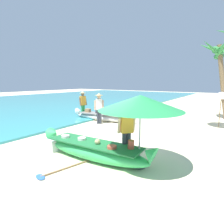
{
  "coord_description": "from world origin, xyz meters",
  "views": [
    {
      "loc": [
        3.79,
        -4.73,
        2.45
      ],
      "look_at": [
        -1.58,
        2.94,
        0.9
      ],
      "focal_mm": 29.75,
      "sensor_mm": 36.0,
      "label": 1
    }
  ],
  "objects_px": {
    "boat_green_foreground": "(94,150)",
    "palm_tree_leaning_seaward": "(220,56)",
    "patio_umbrella_large": "(140,103)",
    "boat_white_midground": "(103,117)",
    "cooler_box": "(52,145)",
    "person_tourist_customer": "(127,131)",
    "person_vendor_hatted": "(99,106)",
    "paddle": "(60,170)",
    "person_vendor_assistant": "(83,102)"
  },
  "relations": [
    {
      "from": "boat_green_foreground",
      "to": "palm_tree_leaning_seaward",
      "type": "distance_m",
      "value": 10.67
    },
    {
      "from": "cooler_box",
      "to": "boat_white_midground",
      "type": "bearing_deg",
      "value": 111.92
    },
    {
      "from": "palm_tree_leaning_seaward",
      "to": "paddle",
      "type": "xyz_separation_m",
      "value": [
        -2.55,
        -10.87,
        -4.03
      ]
    },
    {
      "from": "boat_green_foreground",
      "to": "person_vendor_assistant",
      "type": "bearing_deg",
      "value": 136.44
    },
    {
      "from": "person_vendor_hatted",
      "to": "palm_tree_leaning_seaward",
      "type": "height_order",
      "value": "palm_tree_leaning_seaward"
    },
    {
      "from": "person_tourist_customer",
      "to": "cooler_box",
      "type": "distance_m",
      "value": 2.83
    },
    {
      "from": "person_vendor_assistant",
      "to": "person_tourist_customer",
      "type": "bearing_deg",
      "value": -35.97
    },
    {
      "from": "patio_umbrella_large",
      "to": "cooler_box",
      "type": "height_order",
      "value": "patio_umbrella_large"
    },
    {
      "from": "person_tourist_customer",
      "to": "paddle",
      "type": "distance_m",
      "value": 2.22
    },
    {
      "from": "boat_white_midground",
      "to": "person_tourist_customer",
      "type": "relative_size",
      "value": 2.56
    },
    {
      "from": "boat_white_midground",
      "to": "cooler_box",
      "type": "bearing_deg",
      "value": -71.75
    },
    {
      "from": "person_tourist_customer",
      "to": "person_vendor_hatted",
      "type": "bearing_deg",
      "value": 138.14
    },
    {
      "from": "boat_green_foreground",
      "to": "cooler_box",
      "type": "relative_size",
      "value": 7.64
    },
    {
      "from": "person_tourist_customer",
      "to": "person_vendor_assistant",
      "type": "relative_size",
      "value": 0.94
    },
    {
      "from": "boat_green_foreground",
      "to": "boat_white_midground",
      "type": "relative_size",
      "value": 0.94
    },
    {
      "from": "boat_white_midground",
      "to": "person_vendor_hatted",
      "type": "xyz_separation_m",
      "value": [
        0.39,
        -0.84,
        0.78
      ]
    },
    {
      "from": "person_vendor_hatted",
      "to": "cooler_box",
      "type": "relative_size",
      "value": 3.35
    },
    {
      "from": "person_tourist_customer",
      "to": "person_vendor_assistant",
      "type": "bearing_deg",
      "value": 144.03
    },
    {
      "from": "patio_umbrella_large",
      "to": "palm_tree_leaning_seaward",
      "type": "xyz_separation_m",
      "value": [
        0.88,
        9.38,
        2.19
      ]
    },
    {
      "from": "boat_green_foreground",
      "to": "person_vendor_hatted",
      "type": "distance_m",
      "value": 5.08
    },
    {
      "from": "person_vendor_hatted",
      "to": "person_tourist_customer",
      "type": "relative_size",
      "value": 1.06
    },
    {
      "from": "person_vendor_hatted",
      "to": "person_tourist_customer",
      "type": "bearing_deg",
      "value": -41.86
    },
    {
      "from": "cooler_box",
      "to": "paddle",
      "type": "bearing_deg",
      "value": -27.5
    },
    {
      "from": "boat_green_foreground",
      "to": "palm_tree_leaning_seaward",
      "type": "height_order",
      "value": "palm_tree_leaning_seaward"
    },
    {
      "from": "boat_white_midground",
      "to": "patio_umbrella_large",
      "type": "distance_m",
      "value": 6.81
    },
    {
      "from": "cooler_box",
      "to": "person_vendor_hatted",
      "type": "bearing_deg",
      "value": 110.51
    },
    {
      "from": "patio_umbrella_large",
      "to": "person_vendor_hatted",
      "type": "bearing_deg",
      "value": 140.36
    },
    {
      "from": "person_vendor_hatted",
      "to": "palm_tree_leaning_seaward",
      "type": "xyz_separation_m",
      "value": [
        5.32,
        5.71,
        3.02
      ]
    },
    {
      "from": "boat_white_midground",
      "to": "paddle",
      "type": "xyz_separation_m",
      "value": [
        3.16,
        -6.01,
        -0.22
      ]
    },
    {
      "from": "palm_tree_leaning_seaward",
      "to": "cooler_box",
      "type": "bearing_deg",
      "value": -111.96
    },
    {
      "from": "person_tourist_customer",
      "to": "cooler_box",
      "type": "relative_size",
      "value": 3.16
    },
    {
      "from": "boat_white_midground",
      "to": "palm_tree_leaning_seaward",
      "type": "height_order",
      "value": "palm_tree_leaning_seaward"
    },
    {
      "from": "patio_umbrella_large",
      "to": "paddle",
      "type": "bearing_deg",
      "value": -138.38
    },
    {
      "from": "paddle",
      "to": "boat_green_foreground",
      "type": "bearing_deg",
      "value": 77.07
    },
    {
      "from": "boat_white_midground",
      "to": "person_vendor_assistant",
      "type": "bearing_deg",
      "value": -179.9
    },
    {
      "from": "cooler_box",
      "to": "patio_umbrella_large",
      "type": "bearing_deg",
      "value": 14.43
    },
    {
      "from": "boat_green_foreground",
      "to": "paddle",
      "type": "xyz_separation_m",
      "value": [
        -0.26,
        -1.15,
        -0.28
      ]
    },
    {
      "from": "person_tourist_customer",
      "to": "paddle",
      "type": "relative_size",
      "value": 0.97
    },
    {
      "from": "palm_tree_leaning_seaward",
      "to": "cooler_box",
      "type": "relative_size",
      "value": 9.52
    },
    {
      "from": "cooler_box",
      "to": "paddle",
      "type": "height_order",
      "value": "cooler_box"
    },
    {
      "from": "person_vendor_hatted",
      "to": "paddle",
      "type": "distance_m",
      "value": 5.95
    },
    {
      "from": "palm_tree_leaning_seaward",
      "to": "paddle",
      "type": "relative_size",
      "value": 2.93
    },
    {
      "from": "boat_green_foreground",
      "to": "palm_tree_leaning_seaward",
      "type": "relative_size",
      "value": 0.8
    },
    {
      "from": "person_vendor_assistant",
      "to": "boat_white_midground",
      "type": "bearing_deg",
      "value": 0.1
    },
    {
      "from": "person_tourist_customer",
      "to": "person_vendor_assistant",
      "type": "height_order",
      "value": "person_vendor_assistant"
    },
    {
      "from": "paddle",
      "to": "boat_white_midground",
      "type": "bearing_deg",
      "value": 117.73
    },
    {
      "from": "boat_green_foreground",
      "to": "paddle",
      "type": "bearing_deg",
      "value": -102.93
    },
    {
      "from": "palm_tree_leaning_seaward",
      "to": "boat_white_midground",
      "type": "bearing_deg",
      "value": -139.61
    },
    {
      "from": "boat_green_foreground",
      "to": "patio_umbrella_large",
      "type": "distance_m",
      "value": 2.13
    },
    {
      "from": "cooler_box",
      "to": "person_vendor_assistant",
      "type": "bearing_deg",
      "value": 127.05
    }
  ]
}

